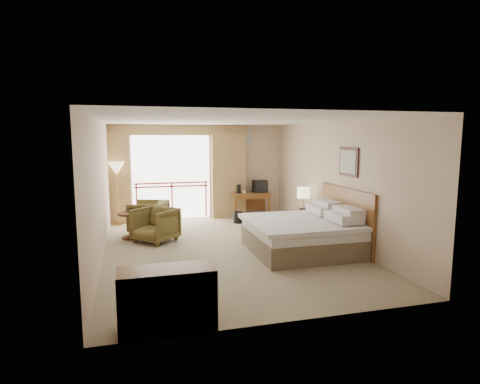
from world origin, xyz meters
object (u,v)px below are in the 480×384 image
object	(u,v)px
nightstand	(304,222)
desk	(250,198)
side_table	(130,221)
table_lamp	(304,193)
bed	(304,234)
dresser	(167,300)
wastebasket	(238,217)
floor_lamp	(117,171)
tv	(260,186)
armchair_near	(156,241)
armchair_far	(149,232)

from	to	relation	value
nightstand	desk	distance (m)	2.38
side_table	table_lamp	bearing A→B (deg)	-6.47
bed	side_table	xyz separation A→B (m)	(-3.48, 2.05, 0.04)
desk	side_table	distance (m)	3.85
table_lamp	dresser	xyz separation A→B (m)	(-3.73, -4.29, -0.59)
wastebasket	floor_lamp	size ratio (longest dim) A/B	0.19
tv	armchair_near	xyz separation A→B (m)	(-3.18, -2.12, -0.91)
armchair_near	dresser	size ratio (longest dim) A/B	0.72
wastebasket	side_table	bearing A→B (deg)	-161.12
table_lamp	armchair_far	distance (m)	3.97
armchair_far	floor_lamp	bearing A→B (deg)	-126.10
armchair_far	floor_lamp	distance (m)	1.99
table_lamp	armchair_near	world-z (taller)	table_lamp
table_lamp	desk	size ratio (longest dim) A/B	0.49
table_lamp	tv	size ratio (longest dim) A/B	1.38
wastebasket	floor_lamp	world-z (taller)	floor_lamp
armchair_far	side_table	distance (m)	0.79
nightstand	desk	xyz separation A→B (m)	(-0.73, 2.25, 0.29)
armchair_far	desk	bearing A→B (deg)	132.21
bed	wastebasket	distance (m)	3.10
bed	dresser	xyz separation A→B (m)	(-3.04, -2.71, 0.02)
nightstand	desk	size ratio (longest dim) A/B	0.50
tv	side_table	bearing A→B (deg)	-152.87
desk	armchair_far	world-z (taller)	desk
bed	floor_lamp	size ratio (longest dim) A/B	1.25
nightstand	side_table	xyz separation A→B (m)	(-4.17, 0.52, 0.14)
armchair_far	armchair_near	xyz separation A→B (m)	(0.11, -0.95, 0.00)
table_lamp	side_table	bearing A→B (deg)	173.53
nightstand	tv	xyz separation A→B (m)	(-0.43, 2.20, 0.63)
wastebasket	side_table	world-z (taller)	side_table
desk	dresser	world-z (taller)	dresser
table_lamp	dresser	world-z (taller)	table_lamp
armchair_near	dresser	distance (m)	4.34
armchair_far	nightstand	bearing A→B (deg)	94.55
wastebasket	dresser	size ratio (longest dim) A/B	0.27
side_table	desk	bearing A→B (deg)	26.69
bed	dresser	distance (m)	4.07
armchair_near	floor_lamp	bearing A→B (deg)	158.10
side_table	floor_lamp	distance (m)	1.95
nightstand	floor_lamp	distance (m)	5.10
desk	floor_lamp	size ratio (longest dim) A/B	0.66
tv	wastebasket	bearing A→B (deg)	-138.38
bed	desk	xyz separation A→B (m)	(-0.04, 3.78, 0.19)
table_lamp	wastebasket	bearing A→B (deg)	131.73
desk	wastebasket	world-z (taller)	desk
table_lamp	side_table	distance (m)	4.23
side_table	wastebasket	bearing A→B (deg)	18.88
desk	dresser	distance (m)	7.15
tv	floor_lamp	bearing A→B (deg)	-176.24
armchair_far	bed	bearing A→B (deg)	69.79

